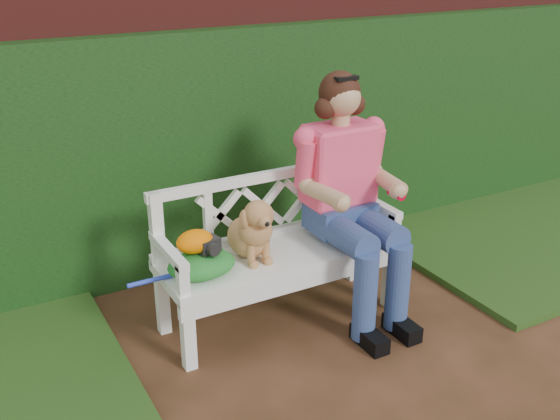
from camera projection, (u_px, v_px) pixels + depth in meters
ground at (361, 377)px, 3.63m from camera, size 60.00×60.00×0.00m
brick_wall at (215, 110)px, 4.74m from camera, size 10.00×0.30×2.20m
ivy_hedge at (229, 151)px, 4.66m from camera, size 10.00×0.18×1.70m
grass_right at (535, 228)px, 5.42m from camera, size 2.60×2.00×0.05m
garden_bench at (280, 285)px, 4.10m from camera, size 1.64×0.77×0.48m
seated_woman at (343, 193)px, 4.07m from camera, size 0.72×0.92×1.57m
dog at (251, 226)px, 3.85m from camera, size 0.30×0.39×0.40m
tennis_racket at (192, 270)px, 3.74m from camera, size 0.61×0.30×0.03m
green_bag at (202, 264)px, 3.70m from camera, size 0.40×0.31×0.13m
camera_item at (208, 245)px, 3.68m from camera, size 0.14×0.11×0.08m
baseball_glove at (195, 241)px, 3.66m from camera, size 0.25×0.22×0.13m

